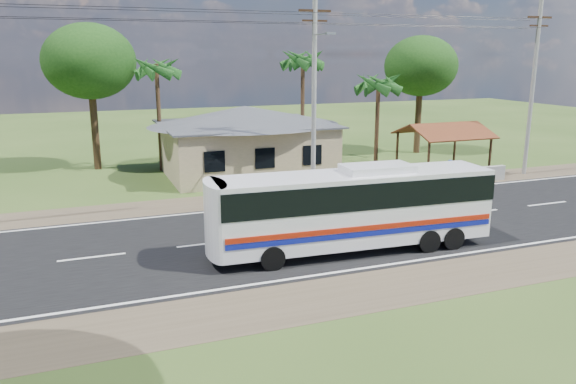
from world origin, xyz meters
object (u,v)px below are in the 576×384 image
at_px(waiting_shed, 444,132).
at_px(motorcycle, 273,190).
at_px(coach_bus, 355,203).
at_px(person, 449,172).

distance_m(waiting_shed, motorcycle, 12.80).
height_order(waiting_shed, coach_bus, coach_bus).
bearing_deg(waiting_shed, person, -118.96).
height_order(waiting_shed, person, waiting_shed).
relative_size(waiting_shed, coach_bus, 0.47).
bearing_deg(person, waiting_shed, -137.00).
bearing_deg(coach_bus, person, 41.47).
bearing_deg(waiting_shed, motorcycle, -170.15).
xyz_separation_m(coach_bus, motorcycle, (-0.19, 9.14, -1.54)).
bearing_deg(waiting_shed, coach_bus, -137.23).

